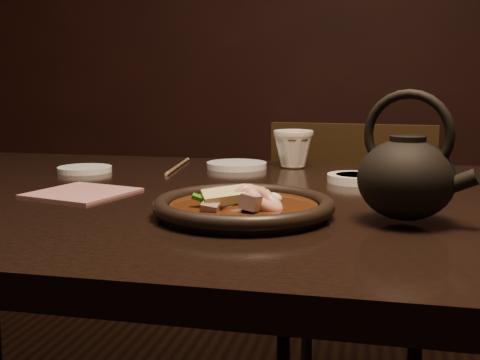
% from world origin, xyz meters
% --- Properties ---
extents(wall_back, '(5.00, 0.02, 2.80)m').
position_xyz_m(wall_back, '(0.00, 3.00, 1.40)').
color(wall_back, black).
rests_on(wall_back, floor).
extents(table, '(1.60, 0.90, 0.75)m').
position_xyz_m(table, '(0.00, 0.00, 0.67)').
color(table, black).
rests_on(table, floor).
extents(chair, '(0.43, 0.43, 0.84)m').
position_xyz_m(chair, '(0.22, 0.56, 0.46)').
color(chair, black).
rests_on(chair, floor).
extents(plate, '(0.25, 0.25, 0.03)m').
position_xyz_m(plate, '(0.08, -0.16, 0.76)').
color(plate, black).
rests_on(plate, table).
extents(stirfry, '(0.13, 0.15, 0.05)m').
position_xyz_m(stirfry, '(0.08, -0.16, 0.77)').
color(stirfry, '#371A0A').
rests_on(stirfry, plate).
extents(soy_dish, '(0.11, 0.11, 0.01)m').
position_xyz_m(soy_dish, '(0.23, 0.17, 0.76)').
color(soy_dish, white).
rests_on(soy_dish, table).
extents(saucer_left, '(0.11, 0.11, 0.01)m').
position_xyz_m(saucer_left, '(-0.32, 0.18, 0.76)').
color(saucer_left, white).
rests_on(saucer_left, table).
extents(saucer_right, '(0.13, 0.13, 0.01)m').
position_xyz_m(saucer_right, '(-0.03, 0.30, 0.76)').
color(saucer_right, white).
rests_on(saucer_right, table).
extents(tea_cup, '(0.11, 0.11, 0.09)m').
position_xyz_m(tea_cup, '(0.09, 0.34, 0.79)').
color(tea_cup, beige).
rests_on(tea_cup, table).
extents(chopsticks, '(0.04, 0.23, 0.01)m').
position_xyz_m(chopsticks, '(-0.16, 0.28, 0.75)').
color(chopsticks, tan).
rests_on(chopsticks, table).
extents(napkin, '(0.18, 0.18, 0.00)m').
position_xyz_m(napkin, '(-0.21, -0.05, 0.75)').
color(napkin, '#99625E').
rests_on(napkin, table).
extents(teapot, '(0.15, 0.13, 0.17)m').
position_xyz_m(teapot, '(0.30, -0.15, 0.81)').
color(teapot, black).
rests_on(teapot, table).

